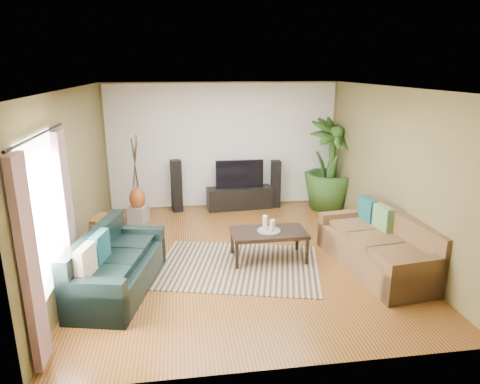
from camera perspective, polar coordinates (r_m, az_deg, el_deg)
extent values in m
plane|color=brown|center=(7.11, 0.23, -8.60)|extent=(5.50, 5.50, 0.00)
plane|color=white|center=(6.45, 0.26, 13.70)|extent=(5.50, 5.50, 0.00)
plane|color=olive|center=(9.32, -2.25, 6.15)|extent=(5.00, 0.00, 5.00)
plane|color=olive|center=(4.09, 5.94, -7.50)|extent=(5.00, 0.00, 5.00)
plane|color=olive|center=(6.77, -21.20, 1.12)|extent=(0.00, 5.50, 5.50)
plane|color=olive|center=(7.43, 19.70, 2.56)|extent=(0.00, 5.50, 5.50)
plane|color=white|center=(9.31, -2.24, 6.14)|extent=(4.90, 0.00, 4.90)
plane|color=white|center=(5.26, -24.72, -2.89)|extent=(0.00, 1.80, 1.80)
cube|color=gray|center=(4.67, -26.25, -8.77)|extent=(0.08, 0.35, 2.20)
cube|color=gray|center=(6.01, -22.06, -2.80)|extent=(0.08, 0.35, 2.20)
cylinder|color=black|center=(5.05, -25.38, 6.83)|extent=(0.03, 1.90, 0.03)
cube|color=black|center=(6.19, -15.93, -8.91)|extent=(1.23, 2.04, 0.85)
cube|color=brown|center=(6.89, 17.84, -6.42)|extent=(1.22, 2.24, 0.85)
cube|color=tan|center=(6.78, -0.19, -9.86)|extent=(2.83, 2.30, 0.01)
cube|color=black|center=(6.94, 3.84, -7.09)|extent=(1.19, 0.65, 0.49)
cylinder|color=gray|center=(6.84, 3.88, -5.17)|extent=(0.37, 0.37, 0.02)
cylinder|color=white|center=(6.81, 3.35, -4.11)|extent=(0.08, 0.08, 0.24)
cylinder|color=beige|center=(6.78, 4.29, -4.48)|extent=(0.08, 0.08, 0.18)
cylinder|color=white|center=(6.88, 4.36, -4.30)|extent=(0.08, 0.08, 0.15)
cube|color=black|center=(9.38, -0.07, -0.78)|extent=(1.44, 0.52, 0.47)
cube|color=black|center=(9.24, -0.07, 2.43)|extent=(1.03, 0.06, 0.61)
cube|color=black|center=(9.20, -8.46, 0.80)|extent=(0.25, 0.27, 1.12)
cube|color=black|center=(9.44, 4.78, 1.09)|extent=(0.19, 0.21, 1.04)
imported|color=#264A18|center=(9.39, 11.93, 3.57)|extent=(1.46, 1.46, 1.95)
cylinder|color=black|center=(9.61, 11.64, -1.30)|extent=(0.36, 0.36, 0.28)
cube|color=#989895|center=(8.78, -13.39, -2.91)|extent=(0.42, 0.42, 0.34)
ellipsoid|color=#98451B|center=(8.68, -13.53, -0.87)|extent=(0.31, 0.31, 0.44)
cube|color=#956131|center=(7.82, -17.30, -4.98)|extent=(0.60, 0.60, 0.51)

